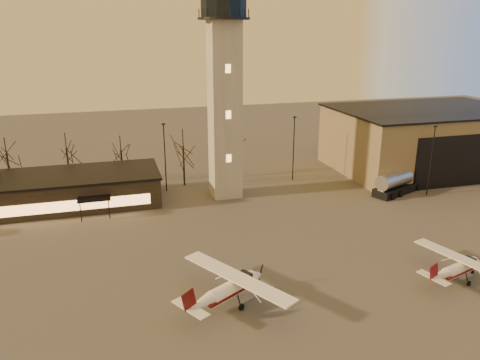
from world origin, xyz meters
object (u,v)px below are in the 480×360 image
at_px(control_tower, 224,80).
at_px(fuel_truck, 399,184).
at_px(hangar, 426,139).
at_px(terminal, 64,190).
at_px(cessna_rear, 234,290).
at_px(cessna_front, 461,270).

bearing_deg(control_tower, fuel_truck, -13.77).
xyz_separation_m(hangar, terminal, (-57.99, -2.00, -3.00)).
xyz_separation_m(control_tower, cessna_rear, (-6.12, -27.24, -15.16)).
xyz_separation_m(control_tower, cessna_front, (15.76, -29.42, -15.34)).
bearing_deg(terminal, cessna_front, -39.75).
distance_m(cessna_front, cessna_rear, 21.99).
xyz_separation_m(control_tower, hangar, (36.00, 3.98, -11.17)).
distance_m(terminal, fuel_truck, 47.22).
distance_m(cessna_front, fuel_truck, 25.00).
distance_m(control_tower, cessna_rear, 31.78).
bearing_deg(terminal, fuel_truck, -9.75).
bearing_deg(cessna_rear, terminal, 88.41).
height_order(terminal, cessna_front, terminal).
distance_m(terminal, cessna_rear, 33.27).
bearing_deg(control_tower, cessna_front, -61.83).
relative_size(cessna_front, cessna_rear, 0.91).
relative_size(hangar, terminal, 1.20).
relative_size(terminal, fuel_truck, 2.70).
relative_size(control_tower, fuel_truck, 3.46).
bearing_deg(cessna_rear, fuel_truck, 4.61).
distance_m(terminal, cessna_front, 49.12).
bearing_deg(control_tower, hangar, 6.31).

